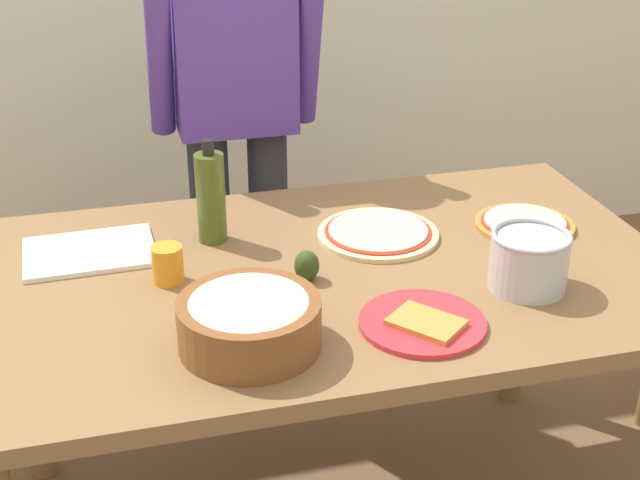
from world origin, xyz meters
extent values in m
cube|color=brown|center=(0.00, 0.00, 0.74)|extent=(1.60, 0.96, 0.04)
cylinder|color=brown|center=(-0.72, 0.40, 0.36)|extent=(0.07, 0.07, 0.72)
cylinder|color=brown|center=(0.72, 0.40, 0.36)|extent=(0.07, 0.07, 0.72)
cylinder|color=#2D2D38|center=(-0.16, 0.76, 0.42)|extent=(0.12, 0.12, 0.85)
cylinder|color=#2D2D38|center=(0.02, 0.76, 0.42)|extent=(0.12, 0.12, 0.85)
cube|color=#56389E|center=(-0.07, 0.76, 1.12)|extent=(0.34, 0.20, 0.55)
cylinder|color=#56389E|center=(-0.28, 0.71, 1.12)|extent=(0.07, 0.21, 0.55)
cylinder|color=#56389E|center=(0.14, 0.71, 1.12)|extent=(0.07, 0.21, 0.55)
cylinder|color=beige|center=(0.17, 0.13, 0.77)|extent=(0.30, 0.30, 0.01)
cylinder|color=#B22D1E|center=(0.17, 0.13, 0.77)|extent=(0.26, 0.26, 0.00)
cylinder|color=beige|center=(0.17, 0.13, 0.78)|extent=(0.24, 0.24, 0.00)
cylinder|color=#C67A33|center=(0.54, 0.09, 0.77)|extent=(0.25, 0.25, 0.01)
cylinder|color=#B22D1E|center=(0.54, 0.09, 0.77)|extent=(0.22, 0.22, 0.00)
cylinder|color=beige|center=(0.54, 0.09, 0.78)|extent=(0.20, 0.20, 0.00)
cylinder|color=red|center=(0.13, -0.29, 0.77)|extent=(0.26, 0.26, 0.01)
cube|color=#CC8438|center=(0.13, -0.31, 0.78)|extent=(0.17, 0.17, 0.01)
cylinder|color=brown|center=(-0.23, -0.27, 0.81)|extent=(0.28, 0.28, 0.10)
ellipsoid|color=beige|center=(-0.23, -0.27, 0.85)|extent=(0.25, 0.25, 0.05)
cylinder|color=#47561E|center=(-0.22, 0.22, 0.87)|extent=(0.07, 0.07, 0.22)
cylinder|color=black|center=(-0.22, 0.22, 1.00)|extent=(0.03, 0.03, 0.04)
cylinder|color=#B7B7BC|center=(0.40, -0.19, 0.82)|extent=(0.17, 0.17, 0.12)
torus|color=#A5A5AD|center=(0.40, -0.19, 0.88)|extent=(0.17, 0.17, 0.01)
cylinder|color=orange|center=(-0.35, 0.03, 0.80)|extent=(0.07, 0.07, 0.08)
cube|color=white|center=(-0.52, 0.21, 0.77)|extent=(0.31, 0.23, 0.01)
ellipsoid|color=#2D4219|center=(-0.05, -0.04, 0.80)|extent=(0.06, 0.06, 0.07)
camera|label=1|loc=(-0.47, -1.74, 1.72)|focal=50.43mm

